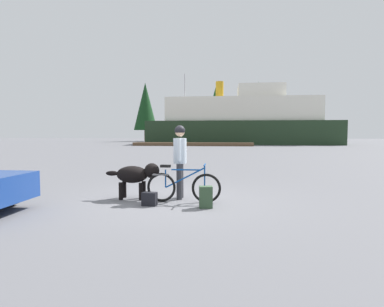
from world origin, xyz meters
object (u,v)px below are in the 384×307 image
object	(u,v)px
handbag_pannier	(149,199)
person_cyclist	(180,154)
bicycle	(183,186)
sailboat_moored	(185,141)
backpack	(206,197)
ferry_boat	(242,122)
dog	(136,175)

from	to	relation	value
handbag_pannier	person_cyclist	bearing A→B (deg)	56.06
bicycle	sailboat_moored	bearing A→B (deg)	97.63
bicycle	backpack	world-z (taller)	bicycle
bicycle	sailboat_moored	xyz separation A→B (m)	(-4.75, 35.45, 0.15)
bicycle	person_cyclist	distance (m)	0.84
bicycle	ferry_boat	distance (m)	38.60
backpack	ferry_boat	world-z (taller)	ferry_boat
person_cyclist	sailboat_moored	distance (m)	35.35
dog	handbag_pannier	xyz separation A→B (m)	(0.49, -0.66, -0.44)
handbag_pannier	ferry_boat	distance (m)	39.09
bicycle	person_cyclist	xyz separation A→B (m)	(-0.13, 0.41, 0.72)
person_cyclist	backpack	distance (m)	1.42
bicycle	person_cyclist	world-z (taller)	person_cyclist
bicycle	ferry_boat	xyz separation A→B (m)	(3.02, 38.39, 2.72)
handbag_pannier	sailboat_moored	distance (m)	36.10
bicycle	handbag_pannier	bearing A→B (deg)	-148.99
person_cyclist	handbag_pannier	xyz separation A→B (m)	(-0.56, -0.83, -0.94)
bicycle	dog	world-z (taller)	bicycle
person_cyclist	backpack	world-z (taller)	person_cyclist
handbag_pannier	ferry_boat	bearing A→B (deg)	84.54
handbag_pannier	ferry_boat	size ratio (longest dim) A/B	0.01
dog	handbag_pannier	world-z (taller)	dog
backpack	handbag_pannier	distance (m)	1.26
handbag_pannier	sailboat_moored	world-z (taller)	sailboat_moored
bicycle	backpack	size ratio (longest dim) A/B	3.71
person_cyclist	handbag_pannier	world-z (taller)	person_cyclist
handbag_pannier	ferry_boat	xyz separation A→B (m)	(3.71, 38.80, 2.94)
backpack	sailboat_moored	world-z (taller)	sailboat_moored
bicycle	backpack	distance (m)	0.76
ferry_boat	sailboat_moored	world-z (taller)	sailboat_moored
backpack	person_cyclist	bearing A→B (deg)	127.65
bicycle	handbag_pannier	distance (m)	0.84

